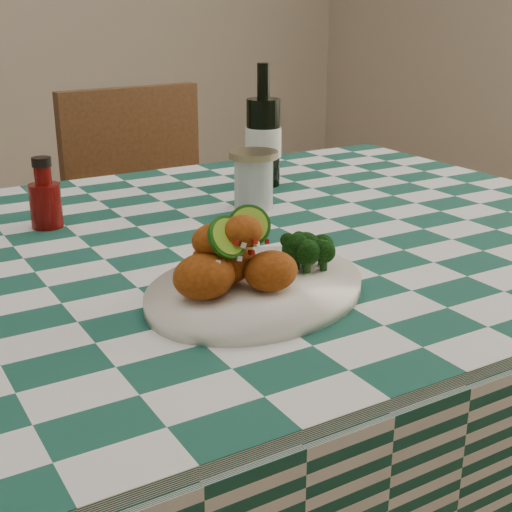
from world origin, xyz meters
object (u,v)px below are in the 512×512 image
ketchup_bottle (45,193)px  wooden_chair_right (167,262)px  fried_chicken_pile (239,252)px  mason_jar (254,180)px  dining_table (177,462)px  beer_bottle (263,125)px  plate (256,289)px

ketchup_bottle → wooden_chair_right: (0.46, 0.57, -0.38)m
fried_chicken_pile → mason_jar: bearing=57.0°
fried_chicken_pile → wooden_chair_right: size_ratio=0.16×
dining_table → mason_jar: mason_jar is taller
fried_chicken_pile → beer_bottle: bearing=55.8°
ketchup_bottle → mason_jar: 0.37m
ketchup_bottle → mason_jar: (0.36, -0.07, -0.01)m
beer_bottle → plate: bearing=-122.2°
dining_table → plate: 0.47m
mason_jar → beer_bottle: size_ratio=0.43×
ketchup_bottle → fried_chicken_pile: bearing=-74.3°
plate → mason_jar: (0.21, 0.37, 0.04)m
fried_chicken_pile → mason_jar: fried_chicken_pile is taller
dining_table → mason_jar: 0.52m
dining_table → ketchup_bottle: 0.51m
wooden_chair_right → fried_chicken_pile: bearing=-112.2°
beer_bottle → wooden_chair_right: beer_bottle is taller
ketchup_bottle → beer_bottle: size_ratio=0.48×
fried_chicken_pile → wooden_chair_right: (0.33, 1.00, -0.39)m
dining_table → beer_bottle: size_ratio=6.72×
mason_jar → wooden_chair_right: 0.75m
dining_table → wooden_chair_right: (0.33, 0.77, 0.07)m
dining_table → wooden_chair_right: bearing=67.0°
fried_chicken_pile → beer_bottle: size_ratio=0.59×
plate → dining_table: bearing=94.6°
plate → beer_bottle: bearing=57.8°
dining_table → mason_jar: (0.23, 0.13, 0.45)m
fried_chicken_pile → dining_table: bearing=88.5°
beer_bottle → dining_table: bearing=-141.2°
mason_jar → fried_chicken_pile: bearing=-123.0°
dining_table → beer_bottle: bearing=38.8°
ketchup_bottle → mason_jar: bearing=-11.6°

